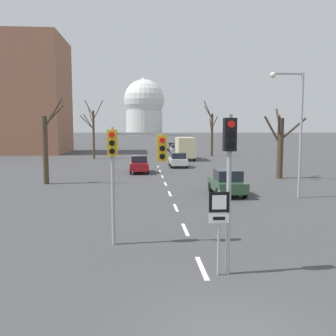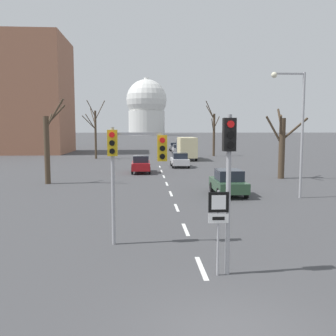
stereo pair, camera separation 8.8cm
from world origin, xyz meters
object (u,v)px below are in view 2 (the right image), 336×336
at_px(traffic_signal_near_left, 131,156).
at_px(sedan_far_left, 177,149).
at_px(street_lamp_right, 296,121).
at_px(sedan_far_right, 180,160).
at_px(sedan_mid_centre, 228,182).
at_px(traffic_signal_centre_tall, 229,164).
at_px(sedan_near_left, 141,164).
at_px(route_sign_post, 218,218).
at_px(delivery_truck, 186,148).
at_px(sedan_near_right, 174,147).

xyz_separation_m(traffic_signal_near_left, sedan_far_left, (6.24, 50.42, -2.49)).
height_order(street_lamp_right, sedan_far_right, street_lamp_right).
height_order(sedan_mid_centre, sedan_far_right, sedan_mid_centre).
height_order(traffic_signal_centre_tall, traffic_signal_near_left, traffic_signal_centre_tall).
height_order(traffic_signal_near_left, sedan_far_right, traffic_signal_near_left).
xyz_separation_m(street_lamp_right, sedan_mid_centre, (-3.89, 1.30, -3.97)).
bearing_deg(traffic_signal_near_left, traffic_signal_centre_tall, -46.71).
distance_m(traffic_signal_centre_tall, sedan_near_left, 26.41).
bearing_deg(route_sign_post, traffic_signal_near_left, 129.46).
relative_size(traffic_signal_centre_tall, sedan_near_left, 1.13).
height_order(sedan_near_left, delivery_truck, delivery_truck).
distance_m(sedan_near_left, sedan_mid_centre, 14.12).
relative_size(route_sign_post, sedan_far_right, 0.64).
distance_m(traffic_signal_near_left, delivery_truck, 38.84).
bearing_deg(street_lamp_right, sedan_near_right, 94.02).
xyz_separation_m(street_lamp_right, delivery_truck, (-3.50, 29.44, -3.11)).
bearing_deg(sedan_far_left, sedan_near_left, -102.47).
relative_size(sedan_far_left, sedan_far_right, 1.13).
bearing_deg(traffic_signal_centre_tall, route_sign_post, -164.13).
relative_size(street_lamp_right, delivery_truck, 1.08).
bearing_deg(traffic_signal_centre_tall, sedan_near_left, 96.09).
bearing_deg(street_lamp_right, traffic_signal_near_left, -138.24).
distance_m(traffic_signal_near_left, sedan_far_right, 28.68).
xyz_separation_m(traffic_signal_near_left, street_lamp_right, (9.90, 8.84, 1.48)).
distance_m(traffic_signal_near_left, sedan_near_left, 23.13).
xyz_separation_m(traffic_signal_centre_tall, route_sign_post, (-0.30, -0.09, -1.58)).
bearing_deg(delivery_truck, sedan_far_right, -100.54).
height_order(sedan_mid_centre, sedan_far_left, sedan_mid_centre).
xyz_separation_m(sedan_mid_centre, sedan_far_left, (0.23, 40.28, 0.00)).
height_order(traffic_signal_near_left, sedan_mid_centre, traffic_signal_near_left).
height_order(traffic_signal_centre_tall, delivery_truck, traffic_signal_centre_tall).
distance_m(street_lamp_right, sedan_mid_centre, 5.71).
bearing_deg(sedan_near_right, sedan_near_left, -99.74).
bearing_deg(delivery_truck, traffic_signal_near_left, -99.48).
xyz_separation_m(sedan_near_left, sedan_near_right, (6.19, 36.08, -0.03)).
bearing_deg(sedan_far_right, traffic_signal_centre_tall, -92.85).
bearing_deg(sedan_near_left, sedan_mid_centre, -65.60).
bearing_deg(sedan_mid_centre, route_sign_post, -104.05).
relative_size(route_sign_post, sedan_far_left, 0.57).
relative_size(route_sign_post, delivery_truck, 0.36).
xyz_separation_m(street_lamp_right, sedan_far_left, (-3.66, 41.58, -3.96)).
xyz_separation_m(sedan_far_left, sedan_far_right, (-1.71, -22.21, -0.03)).
xyz_separation_m(traffic_signal_near_left, sedan_far_right, (4.52, 28.21, -2.52)).
bearing_deg(sedan_mid_centre, sedan_near_left, 114.40).
height_order(traffic_signal_near_left, street_lamp_right, street_lamp_right).
height_order(sedan_near_right, delivery_truck, delivery_truck).
height_order(sedan_near_right, sedan_mid_centre, sedan_mid_centre).
bearing_deg(sedan_far_left, traffic_signal_near_left, -97.05).
relative_size(route_sign_post, sedan_near_right, 0.67).
distance_m(sedan_near_left, sedan_far_left, 28.08).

